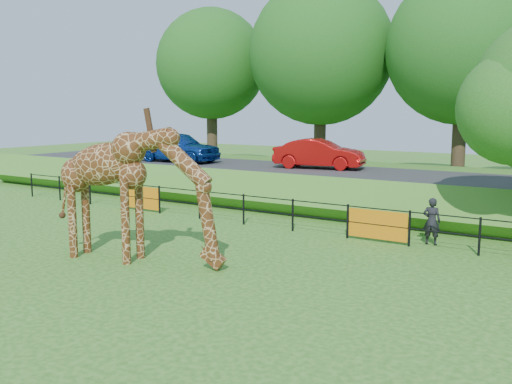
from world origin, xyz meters
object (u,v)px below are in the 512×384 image
at_px(giraffe, 137,195).
at_px(car_red, 319,154).
at_px(car_blue, 178,147).
at_px(visitor, 432,221).

xyz_separation_m(giraffe, car_red, (-0.69, 12.17, 0.26)).
xyz_separation_m(giraffe, car_blue, (-8.14, 11.16, 0.36)).
relative_size(car_blue, visitor, 3.12).
bearing_deg(car_blue, car_red, -83.82).
distance_m(giraffe, visitor, 8.80).
height_order(giraffe, car_red, giraffe).
bearing_deg(car_red, giraffe, 172.68).
height_order(giraffe, car_blue, giraffe).
height_order(car_blue, visitor, car_blue).
xyz_separation_m(car_blue, visitor, (14.24, -4.93, -1.47)).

